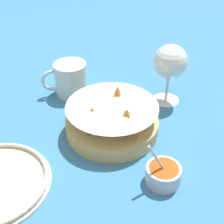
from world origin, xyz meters
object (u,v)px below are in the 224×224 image
object	(u,v)px
beer_mug	(70,80)
food_basket	(112,120)
wine_glass	(170,63)
sauce_cup	(163,174)

from	to	relation	value
beer_mug	food_basket	bearing A→B (deg)	109.76
food_basket	beer_mug	xyz separation A→B (m)	(0.07, -0.19, 0.01)
wine_glass	beer_mug	size ratio (longest dim) A/B	1.29
food_basket	beer_mug	world-z (taller)	food_basket
wine_glass	beer_mug	distance (m)	0.26
sauce_cup	beer_mug	bearing A→B (deg)	-70.74
food_basket	beer_mug	distance (m)	0.20
sauce_cup	wine_glass	bearing A→B (deg)	-113.36
sauce_cup	beer_mug	size ratio (longest dim) A/B	0.82
food_basket	sauce_cup	size ratio (longest dim) A/B	2.11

